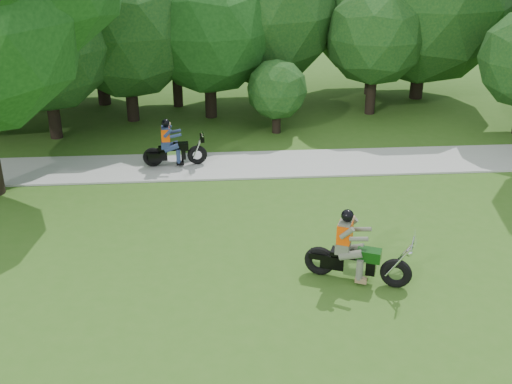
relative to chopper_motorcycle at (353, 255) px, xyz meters
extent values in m
plane|color=#36611B|center=(1.14, -1.21, -0.63)|extent=(100.00, 100.00, 0.00)
cube|color=#A8A8A3|center=(1.14, 6.79, -0.60)|extent=(60.00, 2.20, 0.06)
cylinder|color=black|center=(-10.30, 15.60, 0.27)|extent=(0.54, 0.54, 1.80)
cylinder|color=black|center=(-3.00, 11.83, 0.27)|extent=(0.44, 0.44, 1.80)
sphere|color=#144213|center=(-3.00, 11.83, 2.74)|extent=(4.84, 4.84, 4.84)
cylinder|color=black|center=(-7.35, 13.84, 0.27)|extent=(0.50, 0.50, 1.80)
sphere|color=#113A15|center=(-7.35, 13.84, 3.13)|extent=(6.06, 6.06, 6.06)
cylinder|color=black|center=(5.66, 13.74, 0.27)|extent=(0.54, 0.54, 1.80)
sphere|color=#113A15|center=(5.66, 13.74, 3.38)|extent=(6.82, 6.82, 6.82)
cylinder|color=black|center=(-4.32, 13.33, 0.25)|extent=(0.39, 0.39, 1.76)
sphere|color=#113A15|center=(-4.32, 13.33, 2.36)|extent=(3.80, 3.80, 3.80)
cylinder|color=black|center=(3.87, 14.48, 0.27)|extent=(0.50, 0.50, 1.80)
sphere|color=#113A15|center=(3.87, 14.48, 3.09)|extent=(5.90, 5.90, 5.90)
cylinder|color=black|center=(-5.96, 11.64, 0.27)|extent=(0.46, 0.46, 1.80)
sphere|color=#113A15|center=(-5.96, 11.64, 2.83)|extent=(5.12, 5.12, 5.12)
cylinder|color=black|center=(-8.49, 9.88, 0.27)|extent=(0.43, 0.43, 1.80)
sphere|color=#113A15|center=(-8.49, 9.88, 2.65)|extent=(4.56, 4.56, 4.56)
cylinder|color=black|center=(-0.67, 9.84, -0.19)|extent=(0.31, 0.31, 0.90)
sphere|color=#113A15|center=(-0.67, 9.84, 0.97)|extent=(2.17, 2.17, 2.17)
cylinder|color=black|center=(-0.89, 13.45, 0.27)|extent=(0.50, 0.50, 1.80)
sphere|color=#113A15|center=(-0.89, 13.45, 3.09)|extent=(5.91, 5.91, 5.91)
cylinder|color=black|center=(3.22, 11.80, 0.27)|extent=(0.39, 0.39, 1.80)
sphere|color=#113A15|center=(3.22, 11.80, 2.39)|extent=(3.77, 3.77, 3.77)
torus|color=black|center=(-0.68, 0.28, -0.28)|extent=(0.72, 0.45, 0.70)
torus|color=black|center=(0.90, -0.36, -0.28)|extent=(0.72, 0.45, 0.70)
cube|color=black|center=(-0.08, 0.03, -0.23)|extent=(1.22, 0.68, 0.32)
cube|color=silver|center=(0.08, -0.03, -0.23)|extent=(0.57, 0.50, 0.40)
cube|color=black|center=(0.33, -0.13, 0.07)|extent=(0.59, 0.47, 0.26)
cube|color=black|center=(-0.21, 0.08, 0.03)|extent=(0.60, 0.49, 0.10)
cylinder|color=silver|center=(0.93, -0.38, 0.07)|extent=(0.52, 0.24, 0.83)
cylinder|color=silver|center=(1.15, -0.47, 0.50)|extent=(0.27, 0.61, 0.04)
cube|color=#555A49|center=(-0.21, 0.08, 0.17)|extent=(0.42, 0.46, 0.24)
cube|color=#555A49|center=(-0.19, 0.08, 0.53)|extent=(0.40, 0.49, 0.56)
cube|color=#FF4B05|center=(-0.19, 0.08, 0.55)|extent=(0.44, 0.53, 0.44)
sphere|color=black|center=(-0.16, 0.06, 0.94)|extent=(0.28, 0.28, 0.28)
torus|color=black|center=(-4.87, 6.81, -0.26)|extent=(0.64, 0.22, 0.63)
torus|color=black|center=(-3.48, 6.91, -0.26)|extent=(0.64, 0.22, 0.63)
cube|color=black|center=(-4.34, 6.85, -0.22)|extent=(1.01, 0.28, 0.29)
cube|color=silver|center=(-4.20, 6.86, -0.22)|extent=(0.45, 0.33, 0.36)
cube|color=black|center=(-3.98, 6.87, 0.05)|extent=(0.48, 0.30, 0.23)
cube|color=black|center=(-4.45, 6.84, 0.02)|extent=(0.48, 0.32, 0.09)
cylinder|color=silver|center=(-3.45, 6.91, 0.05)|extent=(0.36, 0.06, 0.80)
cylinder|color=silver|center=(-3.30, 6.92, 0.44)|extent=(0.07, 0.57, 0.03)
cube|color=black|center=(-4.81, 6.62, -0.22)|extent=(0.38, 0.13, 0.30)
cube|color=black|center=(-4.84, 7.01, -0.22)|extent=(0.38, 0.13, 0.30)
cube|color=#1C254B|center=(-4.45, 6.84, 0.14)|extent=(0.29, 0.36, 0.21)
cube|color=#1C254B|center=(-4.43, 6.84, 0.46)|extent=(0.26, 0.39, 0.50)
cube|color=#FF4B05|center=(-4.43, 6.84, 0.48)|extent=(0.29, 0.43, 0.39)
sphere|color=black|center=(-4.41, 6.84, 0.84)|extent=(0.25, 0.25, 0.25)
camera|label=1|loc=(-3.02, -12.00, 7.20)|focal=45.00mm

